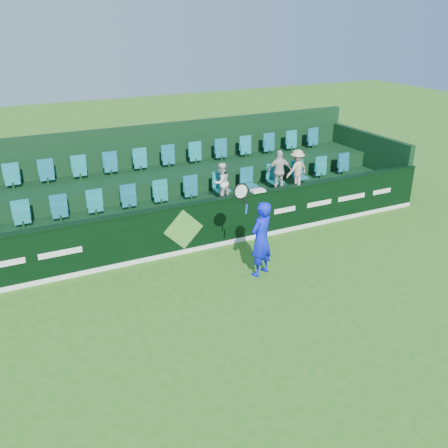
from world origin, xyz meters
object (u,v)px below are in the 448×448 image
drinks_bottle (299,181)px  towel (258,191)px  tennis_player (261,238)px  spectator_middle (279,171)px  spectator_left (221,182)px  spectator_right (297,169)px

drinks_bottle → towel: bearing=180.0°
tennis_player → spectator_middle: bearing=51.7°
drinks_bottle → spectator_middle: bearing=87.3°
spectator_left → drinks_bottle: (1.91, -1.12, 0.10)m
spectator_left → drinks_bottle: size_ratio=4.83×
spectator_left → towel: size_ratio=2.99×
spectator_middle → towel: spectator_middle is taller
tennis_player → spectator_left: size_ratio=2.15×
tennis_player → drinks_bottle: tennis_player is taller
spectator_left → spectator_right: size_ratio=0.93×
tennis_player → spectator_right: 4.35m
drinks_bottle → spectator_right: bearing=58.6°
towel → drinks_bottle: size_ratio=1.61×
spectator_middle → towel: (-1.40, -1.12, -0.06)m
spectator_right → towel: size_ratio=3.22×
spectator_middle → drinks_bottle: (-0.05, -1.12, 0.03)m
spectator_middle → towel: size_ratio=3.36×
spectator_left → spectator_middle: bearing=165.0°
spectator_middle → spectator_right: spectator_middle is taller
spectator_right → drinks_bottle: bearing=46.5°
spectator_middle → spectator_left: bearing=15.3°
towel → drinks_bottle: (1.35, 0.00, 0.09)m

